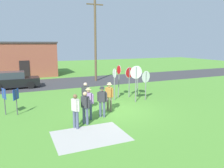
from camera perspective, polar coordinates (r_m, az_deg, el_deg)
name	(u,v)px	position (r m, az deg, el deg)	size (l,w,h in m)	color
ground_plane	(115,111)	(13.27, 0.69, -7.11)	(80.00, 80.00, 0.00)	#518E33
street_asphalt	(72,82)	(23.37, -10.49, 0.48)	(60.00, 6.40, 0.01)	#38383A
concrete_path	(90,136)	(9.95, -5.76, -13.37)	(3.20, 2.40, 0.01)	#ADAAA3
building_background	(23,59)	(29.70, -22.29, 6.12)	(7.81, 5.52, 4.24)	brown
utility_pole	(95,39)	(23.59, -4.39, 11.66)	(1.80, 0.24, 8.60)	brown
parked_car_on_street	(14,81)	(21.84, -24.38, 0.83)	(4.32, 2.06, 1.51)	black
stop_sign_low_front	(114,79)	(15.50, 0.64, 1.33)	(0.07, 0.67, 2.29)	slate
stop_sign_leaning_left	(138,75)	(16.71, 6.79, 2.27)	(0.17, 0.88, 2.36)	slate
stop_sign_tallest	(136,77)	(14.98, 6.32, 1.83)	(0.89, 0.08, 2.54)	slate
stop_sign_rear_left	(129,77)	(16.33, 4.56, 1.93)	(0.78, 0.27, 2.30)	slate
stop_sign_nearest	(119,76)	(16.20, 1.81, 2.16)	(0.17, 0.69, 2.46)	slate
stop_sign_leaning_right	(146,80)	(15.68, 8.87, 0.99)	(0.81, 0.26, 2.12)	slate
person_in_dark_shirt	(85,106)	(10.99, -7.02, -5.80)	(0.37, 0.50, 1.69)	#4C5670
person_in_teal	(109,95)	(13.02, -0.74, -2.97)	(0.38, 0.49, 1.74)	#7A6B56
person_with_sunhat	(102,100)	(11.97, -2.60, -4.19)	(0.47, 0.39, 1.74)	#4C5670
person_near_signs	(86,94)	(13.46, -6.97, -2.74)	(0.40, 0.46, 1.69)	#4C5670
person_on_left	(89,102)	(11.67, -6.15, -4.63)	(0.46, 0.40, 1.74)	#4C5670
person_in_blue	(75,109)	(10.56, -9.56, -6.56)	(0.35, 0.53, 1.69)	#4C5670
info_panel_leftmost	(4,97)	(13.78, -26.45, -3.04)	(0.23, 0.57, 1.54)	#4C4C51
info_panel_middle	(16,97)	(13.45, -23.87, -3.24)	(0.31, 0.54, 1.51)	#4C4C51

